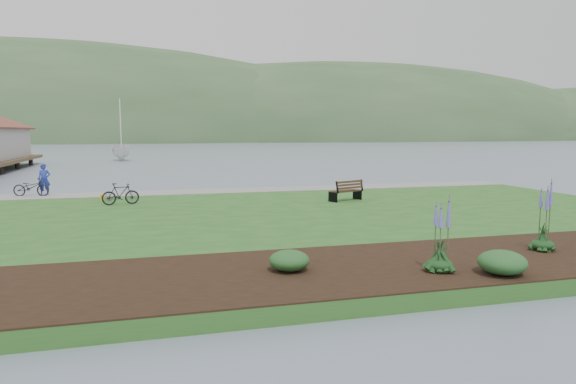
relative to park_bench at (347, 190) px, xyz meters
name	(u,v)px	position (x,y,z in m)	size (l,w,h in m)	color
ground	(252,219)	(-4.85, -1.42, -0.91)	(600.00, 600.00, 0.00)	slate
lawn	(262,222)	(-4.85, -3.42, -0.71)	(34.00, 20.00, 0.40)	#26571E
shoreline_path	(228,191)	(-4.85, 5.48, -0.49)	(34.00, 2.20, 0.03)	gray
garden_bed	(443,260)	(-1.85, -11.22, -0.49)	(24.00, 4.40, 0.04)	black
far_hillside	(215,141)	(15.15, 168.58, -0.91)	(580.00, 80.00, 38.00)	#33542F
park_bench	(347,190)	(0.00, 0.00, 0.00)	(1.77, 1.23, 1.02)	#312013
person	(44,177)	(-14.20, 6.08, 0.45)	(0.69, 0.48, 1.91)	#2333A1
bicycle_a	(31,187)	(-14.78, 5.78, -0.04)	(1.79, 0.63, 0.94)	black
bicycle_b	(120,194)	(-10.26, 1.50, -0.02)	(1.62, 0.47, 0.98)	black
sailboat	(122,161)	(-12.23, 45.27, -0.91)	(9.32, 9.49, 24.56)	silver
pannier	(102,197)	(-11.19, 3.18, -0.36)	(0.17, 0.27, 0.29)	gold
echium_0	(440,243)	(-2.54, -12.15, 0.19)	(0.62, 0.62, 1.79)	#123415
echium_1	(544,221)	(1.33, -11.02, 0.33)	(0.62, 0.62, 2.11)	#123415
shrub_0	(289,260)	(-5.91, -11.19, -0.23)	(0.95, 0.95, 0.48)	#1E4C21
shrub_1	(502,262)	(-1.31, -12.76, -0.19)	(1.09, 1.09, 0.54)	#1E4C21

